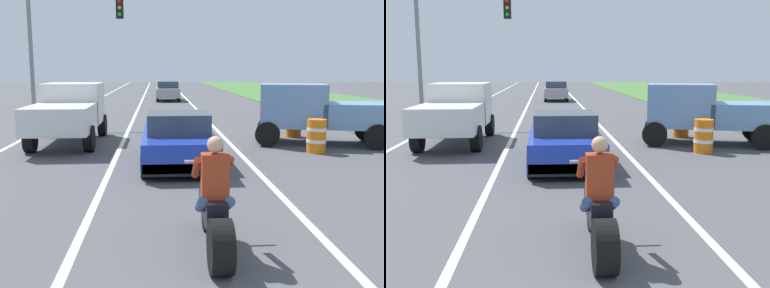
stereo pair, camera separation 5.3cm
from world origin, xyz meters
The scene contains 11 objects.
lane_stripe_left_solid centered at (-5.40, 20.00, 0.00)m, with size 0.14×120.00×0.01m, color white.
lane_stripe_right_solid centered at (1.80, 20.00, 0.00)m, with size 0.14×120.00×0.01m, color white.
lane_stripe_centre_dashed centered at (-1.80, 20.00, 0.00)m, with size 0.14×120.00×0.01m, color white.
motorcycle_with_rider centered at (0.13, 3.79, 0.59)m, with size 0.70×2.21×1.62m.
sports_car_blue centered at (-0.09, 9.74, 0.63)m, with size 1.84×4.30×1.37m.
pickup_truck_left_lane_white centered at (-3.54, 13.30, 1.11)m, with size 2.02×4.80×1.98m.
pickup_truck_right_shoulder_light_blue centered at (4.81, 12.59, 1.11)m, with size 5.14×3.14×1.98m.
traffic_light_mast_near centered at (-4.78, 18.76, 3.98)m, with size 4.41×0.34×6.00m.
construction_barrel_nearest centered at (4.11, 11.04, 0.50)m, with size 0.58×0.58×1.00m.
construction_barrel_mid centered at (4.37, 14.15, 0.50)m, with size 0.58×0.58×1.00m.
distant_car_far_ahead centered at (0.22, 33.33, 0.77)m, with size 1.80×4.00×1.50m.
Camera 1 is at (-0.62, -1.97, 2.49)m, focal length 42.33 mm.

